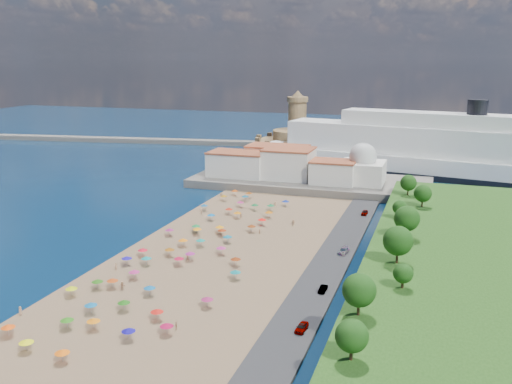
% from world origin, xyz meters
% --- Properties ---
extents(ground, '(700.00, 700.00, 0.00)m').
position_xyz_m(ground, '(0.00, 0.00, 0.00)').
color(ground, '#071938').
rests_on(ground, ground).
extents(terrace, '(90.00, 36.00, 3.00)m').
position_xyz_m(terrace, '(10.00, 73.00, 1.50)').
color(terrace, '#59544C').
rests_on(terrace, ground).
extents(jetty, '(18.00, 70.00, 2.40)m').
position_xyz_m(jetty, '(-12.00, 108.00, 1.20)').
color(jetty, '#59544C').
rests_on(jetty, ground).
extents(breakwater, '(199.03, 34.77, 2.60)m').
position_xyz_m(breakwater, '(-110.00, 153.00, 1.30)').
color(breakwater, '#59544C').
rests_on(breakwater, ground).
extents(waterfront_buildings, '(57.00, 29.00, 11.00)m').
position_xyz_m(waterfront_buildings, '(-3.05, 73.64, 7.88)').
color(waterfront_buildings, silver).
rests_on(waterfront_buildings, terrace).
extents(domed_building, '(16.00, 16.00, 15.00)m').
position_xyz_m(domed_building, '(30.00, 71.00, 8.97)').
color(domed_building, silver).
rests_on(domed_building, terrace).
extents(fortress, '(40.00, 40.00, 32.40)m').
position_xyz_m(fortress, '(-12.00, 138.00, 6.68)').
color(fortress, '#A57E52').
rests_on(fortress, ground).
extents(cruise_ship, '(149.10, 47.18, 32.24)m').
position_xyz_m(cruise_ship, '(50.26, 107.89, 9.55)').
color(cruise_ship, black).
rests_on(cruise_ship, ground).
extents(beach_parasols, '(32.38, 118.24, 2.20)m').
position_xyz_m(beach_parasols, '(-1.30, -11.03, 2.15)').
color(beach_parasols, gray).
rests_on(beach_parasols, beach).
extents(beachgoers, '(35.67, 100.54, 1.86)m').
position_xyz_m(beachgoers, '(-0.95, -1.57, 1.14)').
color(beachgoers, tan).
rests_on(beachgoers, beach).
extents(parked_cars, '(2.74, 85.41, 1.43)m').
position_xyz_m(parked_cars, '(36.00, -6.43, 1.39)').
color(parked_cars, gray).
rests_on(parked_cars, promenade).
extents(hillside_trees, '(12.40, 111.25, 8.07)m').
position_xyz_m(hillside_trees, '(49.41, -10.34, 10.29)').
color(hillside_trees, '#382314').
rests_on(hillside_trees, hillside).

